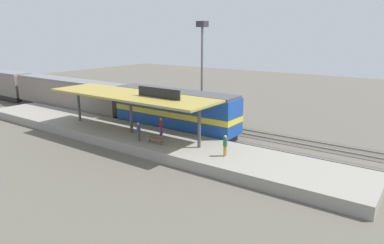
% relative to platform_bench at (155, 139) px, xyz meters
% --- Properties ---
extents(ground_plane, '(120.00, 120.00, 0.00)m').
position_rel_platform_bench_xyz_m(ground_plane, '(8.00, 4.27, -1.34)').
color(ground_plane, '#5B564C').
extents(track_near, '(3.20, 110.00, 0.16)m').
position_rel_platform_bench_xyz_m(track_near, '(6.00, 4.27, -1.31)').
color(track_near, '#4E4941').
rests_on(track_near, ground).
extents(track_far, '(3.20, 110.00, 0.16)m').
position_rel_platform_bench_xyz_m(track_far, '(10.60, 4.27, -1.31)').
color(track_far, '#4E4941').
rests_on(track_far, ground).
extents(platform, '(6.00, 44.00, 0.90)m').
position_rel_platform_bench_xyz_m(platform, '(1.40, 4.27, -0.89)').
color(platform, gray).
rests_on(platform, ground).
extents(station_canopy, '(5.20, 18.00, 4.70)m').
position_rel_platform_bench_xyz_m(station_canopy, '(1.40, 4.18, 3.19)').
color(station_canopy, '#47474C').
rests_on(station_canopy, platform).
extents(platform_bench, '(0.44, 1.70, 0.50)m').
position_rel_platform_bench_xyz_m(platform_bench, '(0.00, 0.00, 0.00)').
color(platform_bench, '#333338').
rests_on(platform_bench, platform).
extents(locomotive, '(2.93, 14.43, 4.44)m').
position_rel_platform_bench_xyz_m(locomotive, '(6.00, 2.51, 1.07)').
color(locomotive, '#28282D').
rests_on(locomotive, track_near).
extents(passenger_carriage_front, '(2.90, 20.00, 4.24)m').
position_rel_platform_bench_xyz_m(passenger_carriage_front, '(6.00, 20.51, 0.97)').
color(passenger_carriage_front, '#28282D').
rests_on(passenger_carriage_front, track_near).
extents(freight_car, '(2.80, 12.00, 3.54)m').
position_rel_platform_bench_xyz_m(freight_car, '(10.60, 3.75, 0.63)').
color(freight_car, '#28282D').
rests_on(freight_car, track_far).
extents(light_mast, '(1.10, 1.10, 11.70)m').
position_rel_platform_bench_xyz_m(light_mast, '(13.80, 4.35, 7.05)').
color(light_mast, slate).
rests_on(light_mast, ground).
extents(person_waiting, '(0.34, 0.34, 1.71)m').
position_rel_platform_bench_xyz_m(person_waiting, '(0.82, -6.61, 0.51)').
color(person_waiting, olive).
rests_on(person_waiting, platform).
extents(person_walking, '(0.34, 0.34, 1.71)m').
position_rel_platform_bench_xyz_m(person_walking, '(2.22, 1.20, 0.51)').
color(person_walking, '#663375').
rests_on(person_walking, platform).
extents(person_boarding, '(0.34, 0.34, 1.71)m').
position_rel_platform_bench_xyz_m(person_boarding, '(-0.25, 1.72, 0.51)').
color(person_boarding, '#4C4C51').
rests_on(person_boarding, platform).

